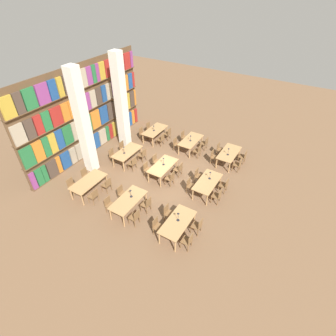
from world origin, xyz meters
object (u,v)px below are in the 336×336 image
object	(u,v)px
chair_32	(161,139)
chair_7	(198,175)
chair_20	(198,151)
chair_28	(133,163)
chair_11	(220,149)
chair_29	(113,155)
desk_lamp_2	(229,150)
reading_table_4	(163,166)
chair_18	(179,169)
chair_19	(156,161)
reading_table_5	(191,141)
reading_table_6	(89,182)
chair_27	(86,175)
chair_5	(190,185)
chair_1	(157,226)
chair_14	(147,204)
desk_lamp_3	(131,192)
chair_33	(142,133)
chair_10	(243,156)
chair_2	(198,226)
desk_lamp_1	(210,174)
chair_35	(150,128)
chair_17	(147,169)
chair_26	(107,184)
chair_8	(238,164)
reading_table_0	(178,223)
chair_25	(72,185)
desk_lamp_7	(154,127)
reading_table_3	(128,201)
chair_13	(110,205)
chair_24	(94,196)
pillar_center	(121,102)
chair_0	(188,241)
chair_15	(122,193)
chair_23	(184,137)
desk_lamp_4	(163,160)
desk_lamp_6	(124,149)
chair_16	(170,178)
chair_12	(135,217)
chair_30	(143,155)
chair_31	(123,148)
chair_9	(214,156)
chair_6	(224,185)
pillar_left	(83,123)
chair_34	(168,133)
chair_21	(177,144)

from	to	relation	value
chair_32	chair_7	bearing A→B (deg)	-120.01
chair_20	chair_28	world-z (taller)	same
chair_11	chair_29	xyz separation A→B (m)	(-4.00, 5.33, 0.00)
desk_lamp_2	reading_table_4	distance (m)	3.99
chair_18	reading_table_4	bearing A→B (deg)	122.60
chair_19	reading_table_5	size ratio (longest dim) A/B	0.45
reading_table_6	chair_27	distance (m)	0.95
chair_5	chair_1	bearing A→B (deg)	-0.12
chair_14	desk_lamp_3	xyz separation A→B (m)	(-0.19, 0.76, 0.59)
chair_33	chair_10	bearing A→B (deg)	97.37
chair_2	chair_1	bearing A→B (deg)	121.70
desk_lamp_1	chair_35	world-z (taller)	desk_lamp_1
chair_19	chair_1	bearing A→B (deg)	33.59
chair_17	chair_26	distance (m)	2.44
chair_8	chair_33	distance (m)	6.86
reading_table_0	chair_29	bearing A→B (deg)	65.54
chair_2	chair_25	distance (m)	6.91
desk_lamp_7	reading_table_3	bearing A→B (deg)	-157.09
chair_2	chair_13	size ratio (longest dim) A/B	1.00
chair_2	chair_24	xyz separation A→B (m)	(-0.95, 5.32, 0.00)
chair_7	chair_20	size ratio (longest dim) A/B	1.00
pillar_center	chair_8	size ratio (longest dim) A/B	6.81
chair_0	desk_lamp_7	size ratio (longest dim) A/B	2.19
chair_15	chair_27	xyz separation A→B (m)	(0.11, 2.62, 0.00)
chair_15	chair_14	bearing A→B (deg)	90.00
chair_24	chair_1	bearing A→B (deg)	-89.78
chair_0	chair_14	xyz separation A→B (m)	(0.87, 2.70, 0.00)
chair_23	chair_27	distance (m)	6.97
desk_lamp_4	desk_lamp_6	world-z (taller)	desk_lamp_4
chair_16	reading_table_6	bearing A→B (deg)	129.05
chair_1	chair_12	distance (m)	1.18
desk_lamp_3	chair_30	bearing A→B (deg)	27.61
chair_16	chair_17	xyz separation A→B (m)	(0.00, 1.52, 0.00)
reading_table_3	chair_31	world-z (taller)	chair_31
chair_7	chair_9	xyz separation A→B (m)	(2.14, -0.01, 0.00)
chair_18	chair_32	bearing A→B (deg)	49.26
chair_8	chair_15	size ratio (longest dim) A/B	1.00
pillar_center	reading_table_5	bearing A→B (deg)	-68.01
reading_table_4	chair_31	xyz separation A→B (m)	(0.61, 3.35, -0.20)
chair_6	chair_9	xyz separation A→B (m)	(2.14, 1.51, 0.00)
chair_26	desk_lamp_7	distance (m)	5.74
chair_11	chair_35	bearing A→B (deg)	-89.92
chair_33	pillar_left	bearing A→B (deg)	-8.32
chair_0	chair_27	world-z (taller)	same
chair_1	desk_lamp_6	world-z (taller)	desk_lamp_6
chair_14	chair_20	size ratio (longest dim) A/B	1.00
chair_31	chair_34	size ratio (longest dim) A/B	1.00
reading_table_3	chair_16	distance (m)	2.85
pillar_left	desk_lamp_2	size ratio (longest dim) A/B	12.57
chair_6	chair_21	distance (m)	4.70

